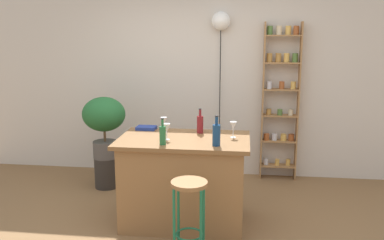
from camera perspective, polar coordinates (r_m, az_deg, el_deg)
name	(u,v)px	position (r m, az deg, el deg)	size (l,w,h in m)	color
ground	(180,235)	(4.25, -1.67, -15.45)	(12.00, 12.00, 0.00)	brown
back_wall	(201,74)	(5.74, 1.29, 6.37)	(6.40, 0.10, 2.80)	beige
kitchen_counter	(184,180)	(4.34, -1.09, -8.26)	(1.32, 0.83, 0.91)	olive
bar_stool	(189,203)	(3.64, -0.38, -11.25)	(0.32, 0.32, 0.71)	#196642
spice_shelf	(281,97)	(5.61, 12.02, 3.05)	(0.48, 0.16, 2.09)	#9E7042
plant_stool	(106,172)	(5.49, -11.64, -7.02)	(0.30, 0.30, 0.39)	#2D2823
potted_plant	(104,120)	(5.31, -11.95, 0.06)	(0.54, 0.48, 0.78)	#514C47
bottle_soda_blue	(163,135)	(3.95, -4.04, -2.02)	(0.06, 0.06, 0.26)	#236638
bottle_spirits_clear	(200,124)	(4.39, 1.11, -0.52)	(0.07, 0.07, 0.27)	maroon
bottle_vinegar	(216,134)	(3.91, 3.36, -1.98)	(0.08, 0.08, 0.29)	navy
wine_glass_left	(164,122)	(4.43, -3.88, -0.21)	(0.07, 0.07, 0.16)	silver
wine_glass_center	(233,126)	(4.22, 5.66, -0.86)	(0.07, 0.07, 0.16)	silver
wine_glass_right	(167,128)	(4.12, -3.48, -1.14)	(0.07, 0.07, 0.16)	silver
cookbook	(146,128)	(4.60, -6.27, -1.08)	(0.21, 0.15, 0.04)	navy
pendant_globe_light	(221,22)	(5.58, 3.97, 13.18)	(0.25, 0.25, 2.22)	black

